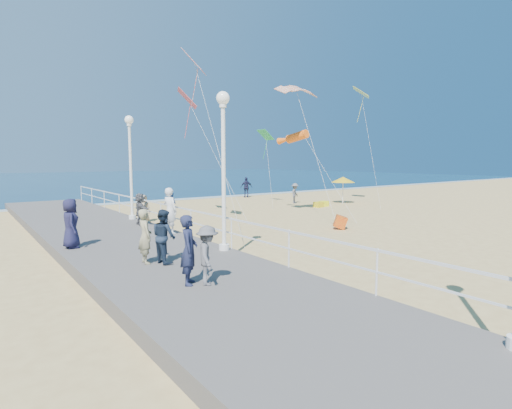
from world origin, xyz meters
TOP-DOWN VIEW (x-y plane):
  - ground at (0.00, 0.00)m, footprint 160.00×160.00m
  - ocean at (0.00, 65.00)m, footprint 160.00×90.00m
  - surf_line at (0.00, 20.50)m, footprint 160.00×1.20m
  - boardwalk at (-7.50, 0.00)m, footprint 5.00×44.00m
  - railing at (-5.05, 0.00)m, footprint 0.05×42.00m
  - lamp_post_mid at (-5.35, 0.00)m, footprint 0.44×0.44m
  - lamp_post_far at (-5.35, 9.00)m, footprint 0.44×0.44m
  - woman_holding_toddler at (-5.53, 3.93)m, footprint 0.65×0.81m
  - toddler_held at (-5.38, 4.08)m, footprint 0.43×0.49m
  - spectator_0 at (-8.06, -2.69)m, footprint 0.69×0.76m
  - spectator_2 at (-7.70, -2.98)m, footprint 0.92×1.10m
  - spectator_4 at (-9.47, 3.47)m, footprint 0.66×0.91m
  - spectator_5 at (-5.71, 6.89)m, footprint 0.54×1.43m
  - spectator_6 at (-8.18, -0.10)m, footprint 0.43×0.62m
  - spectator_7 at (-7.70, -0.38)m, footprint 0.69×0.85m
  - beach_walker_a at (8.99, 12.19)m, footprint 1.21×1.06m
  - beach_walker_b at (8.85, 18.72)m, footprint 1.19×0.84m
  - beach_walker_c at (-4.30, 10.08)m, footprint 0.88×0.88m
  - box_kite at (2.75, 1.94)m, footprint 0.89×0.89m
  - beach_umbrella at (11.99, 9.85)m, footprint 1.90×1.90m
  - beach_chair_left at (9.37, 9.39)m, footprint 0.55×0.55m
  - beach_chair_right at (8.60, 9.20)m, footprint 0.55×0.55m
  - kite_parafoil at (3.92, 6.54)m, footprint 2.86×0.94m
  - kite_windsock at (5.08, 7.74)m, footprint 0.99×2.59m
  - kite_diamond_pink at (-1.46, 10.15)m, footprint 1.55×1.77m
  - kite_diamond_multi at (13.09, 9.22)m, footprint 1.90×1.86m
  - kite_diamond_green at (6.69, 13.11)m, footprint 1.00×1.25m
  - kite_diamond_redwhite at (-3.00, 6.35)m, footprint 1.61×1.68m

SIDE VIEW (x-z plane):
  - ground at x=0.00m, z-range 0.00..0.00m
  - ocean at x=0.00m, z-range -0.01..0.04m
  - surf_line at x=0.00m, z-range 0.01..0.05m
  - boardwalk at x=-7.50m, z-range 0.00..0.40m
  - beach_chair_left at x=9.37m, z-range 0.00..0.40m
  - beach_chair_right at x=8.60m, z-range 0.00..0.40m
  - box_kite at x=2.75m, z-range -0.07..0.67m
  - beach_walker_c at x=-4.30m, z-range 0.00..1.54m
  - beach_walker_a at x=8.99m, z-range 0.00..1.62m
  - beach_walker_b at x=8.85m, z-range 0.00..1.88m
  - spectator_2 at x=-7.70m, z-range 0.40..1.88m
  - spectator_5 at x=-5.71m, z-range 0.40..1.92m
  - spectator_7 at x=-7.70m, z-range 0.40..2.02m
  - spectator_6 at x=-8.18m, z-range 0.40..2.04m
  - railing at x=-5.05m, z-range 0.98..1.53m
  - spectator_0 at x=-8.06m, z-range 0.40..2.14m
  - spectator_4 at x=-9.47m, z-range 0.40..2.14m
  - woman_holding_toddler at x=-5.53m, z-range 0.40..2.33m
  - toddler_held at x=-5.38m, z-range 1.25..2.11m
  - beach_umbrella at x=11.99m, z-range 0.84..2.98m
  - lamp_post_mid at x=-5.35m, z-range 1.00..6.32m
  - lamp_post_far at x=-5.35m, z-range 1.00..6.32m
  - kite_windsock at x=5.08m, z-range 4.43..5.49m
  - kite_diamond_green at x=6.69m, z-range 5.01..5.79m
  - kite_diamond_pink at x=-1.46m, z-range 6.52..7.59m
  - kite_parafoil at x=3.92m, z-range 7.37..8.03m
  - kite_diamond_redwhite at x=-3.00m, z-range 7.66..8.69m
  - kite_diamond_multi at x=13.09m, z-range 8.29..9.12m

